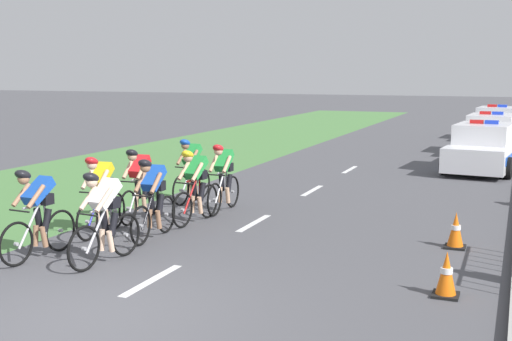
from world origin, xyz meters
The scene contains 16 objects.
ground_plane centered at (0.00, 0.00, 0.00)m, with size 160.00×160.00×0.00m, color #4C4C51.
grass_verge centered at (-6.59, 14.00, 0.00)m, with size 7.00×60.00×0.01m, color #4C7F42.
lane_markings_centre centered at (0.00, 5.59, 0.00)m, with size 0.14×17.60×0.01m.
cyclist_lead centered at (-2.33, 1.88, 0.79)m, with size 0.44×1.72×1.56m.
cyclist_second centered at (-1.14, 2.05, 0.79)m, with size 0.45×1.72×1.56m.
cyclist_third centered at (-2.32, 3.61, 0.79)m, with size 0.44×1.72×1.56m.
cyclist_fourth centered at (-1.23, 3.70, 0.79)m, with size 0.43×1.72×1.56m.
cyclist_fifth centered at (-2.29, 4.91, 0.79)m, with size 0.44×1.72×1.56m.
cyclist_sixth centered at (-1.12, 5.17, 0.79)m, with size 0.44×1.72×1.56m.
cyclist_seventh centered at (-2.21, 7.07, 0.79)m, with size 0.43×1.72×1.56m.
cyclist_eighth centered at (-1.05, 6.36, 0.79)m, with size 0.42×1.72×1.56m.
police_car_nearest centered at (3.90, 14.92, 0.68)m, with size 2.31×4.55×1.59m.
police_car_second centered at (3.90, 19.71, 0.68)m, with size 2.19×4.50×1.59m.
police_car_third centered at (3.90, 25.39, 0.68)m, with size 2.29×4.54×1.59m.
traffic_cone_near centered at (4.12, 2.51, 0.31)m, with size 0.36×0.36×0.64m.
traffic_cone_mid centered at (4.00, 5.17, 0.31)m, with size 0.36×0.36×0.64m.
Camera 1 is at (4.96, -6.50, 3.07)m, focal length 45.94 mm.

